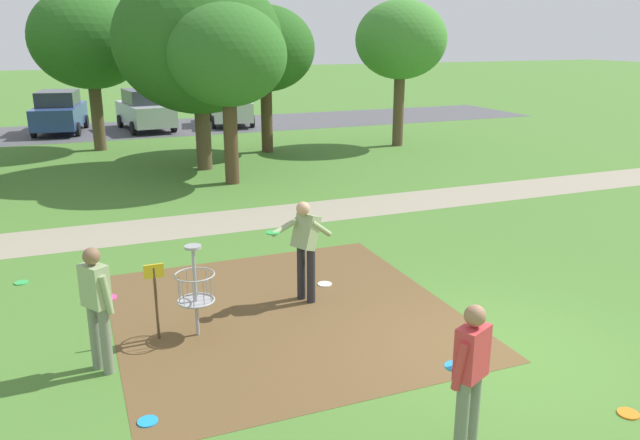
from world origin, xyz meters
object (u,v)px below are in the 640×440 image
object	(u,v)px
player_waiting_left	(97,303)
parked_car_leftmost	(59,112)
parked_car_center_right	(231,105)
parked_car_center_left	(145,110)
frisbee_mid_grass	(148,421)
tree_far_right	(90,39)
tree_near_left	(227,56)
tree_mid_right	(198,42)
disc_golf_basket	(191,288)
tree_far_center	(265,49)
player_foreground_watching	(305,244)
frisbee_by_tee	(325,284)
frisbee_far_left	(628,414)
tree_mid_left	(401,41)
player_throwing	(470,373)
frisbee_near_basket	(21,283)

from	to	relation	value
player_waiting_left	parked_car_leftmost	world-z (taller)	parked_car_leftmost
parked_car_center_right	parked_car_center_left	bearing A→B (deg)	-174.91
frisbee_mid_grass	tree_far_right	size ratio (longest dim) A/B	0.04
tree_near_left	parked_car_center_left	distance (m)	12.39
frisbee_mid_grass	tree_mid_right	bearing A→B (deg)	75.50
disc_golf_basket	tree_far_center	bearing A→B (deg)	68.59
player_foreground_watching	frisbee_by_tee	xyz separation A→B (m)	(0.56, 0.51, -0.98)
frisbee_mid_grass	frisbee_far_left	size ratio (longest dim) A/B	0.96
disc_golf_basket	tree_near_left	size ratio (longest dim) A/B	0.27
frisbee_by_tee	player_foreground_watching	bearing A→B (deg)	-137.31
disc_golf_basket	parked_car_center_left	xyz separation A→B (m)	(1.95, 21.41, 0.17)
tree_mid_right	parked_car_center_right	distance (m)	11.06
tree_mid_right	tree_mid_left	bearing A→B (deg)	11.47
tree_far_center	parked_car_leftmost	world-z (taller)	tree_far_center
tree_mid_right	parked_car_center_right	bearing A→B (deg)	71.25
parked_car_leftmost	parked_car_center_left	distance (m)	3.71
tree_far_center	tree_near_left	bearing A→B (deg)	-118.71
parked_car_center_left	parked_car_center_right	bearing A→B (deg)	5.09
player_throwing	frisbee_by_tee	distance (m)	4.97
tree_mid_right	tree_far_center	bearing A→B (deg)	38.12
frisbee_near_basket	tree_near_left	bearing A→B (deg)	48.87
frisbee_by_tee	tree_mid_left	bearing A→B (deg)	56.41
tree_mid_left	parked_car_leftmost	distance (m)	15.43
frisbee_by_tee	tree_near_left	distance (m)	9.07
tree_mid_right	parked_car_center_left	xyz separation A→B (m)	(-0.68, 9.69, -3.10)
tree_near_left	frisbee_by_tee	bearing A→B (deg)	-93.02
frisbee_far_left	tree_mid_right	distance (m)	16.20
parked_car_center_right	tree_mid_left	bearing A→B (deg)	-61.15
frisbee_far_left	tree_far_right	world-z (taller)	tree_far_right
player_waiting_left	player_throwing	bearing A→B (deg)	-43.35
frisbee_by_tee	tree_near_left	xyz separation A→B (m)	(0.44, 8.29, 3.64)
frisbee_by_tee	parked_car_center_left	size ratio (longest dim) A/B	0.06
parked_car_center_left	parked_car_leftmost	bearing A→B (deg)	170.70
frisbee_near_basket	tree_mid_right	world-z (taller)	tree_mid_right
disc_golf_basket	parked_car_leftmost	xyz separation A→B (m)	(-1.71, 22.01, 0.17)
player_waiting_left	tree_near_left	bearing A→B (deg)	66.79
parked_car_center_right	frisbee_far_left	bearing A→B (deg)	-93.84
tree_mid_right	frisbee_mid_grass	bearing A→B (deg)	-104.50
parked_car_center_right	tree_far_center	bearing A→B (deg)	-94.18
tree_mid_right	parked_car_center_left	size ratio (longest dim) A/B	1.42
player_waiting_left	parked_car_center_left	size ratio (longest dim) A/B	0.39
player_throwing	parked_car_center_right	size ratio (longest dim) A/B	0.38
player_foreground_watching	tree_mid_left	size ratio (longest dim) A/B	0.31
frisbee_mid_grass	player_foreground_watching	bearing A→B (deg)	41.23
player_foreground_watching	player_throwing	world-z (taller)	same
parked_car_center_left	tree_near_left	bearing A→B (deg)	-85.18
tree_mid_left	tree_far_right	xyz separation A→B (m)	(-11.03, 3.33, 0.07)
player_throwing	player_waiting_left	distance (m)	4.70
disc_golf_basket	player_throwing	world-z (taller)	player_throwing
tree_far_center	player_waiting_left	bearing A→B (deg)	-115.00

